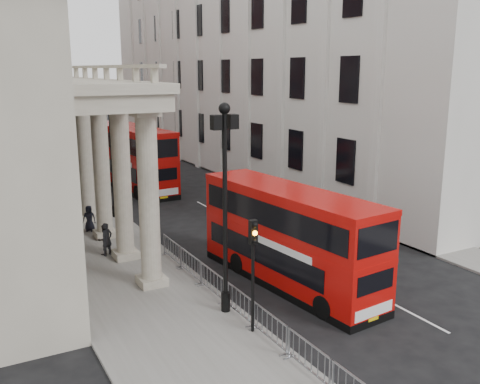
{
  "coord_description": "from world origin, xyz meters",
  "views": [
    {
      "loc": [
        -9.64,
        -13.76,
        9.67
      ],
      "look_at": [
        3.2,
        9.76,
        3.45
      ],
      "focal_mm": 40.0,
      "sensor_mm": 36.0,
      "label": 1
    }
  ],
  "objects_px": {
    "monument_column": "(35,32)",
    "lamp_post_south": "(225,195)",
    "lamp_post_mid": "(111,144)",
    "bus_far": "(132,156)",
    "lamp_post_north": "(63,123)",
    "pedestrian_b": "(104,240)",
    "bus_near": "(289,235)",
    "pedestrian_a": "(107,239)",
    "traffic_light": "(253,255)",
    "pedestrian_c": "(89,218)"
  },
  "relations": [
    {
      "from": "lamp_post_south",
      "to": "pedestrian_c",
      "type": "xyz_separation_m",
      "value": [
        -2.22,
        13.59,
        -4.01
      ]
    },
    {
      "from": "lamp_post_mid",
      "to": "bus_near",
      "type": "distance_m",
      "value": 15.33
    },
    {
      "from": "bus_far",
      "to": "traffic_light",
      "type": "bearing_deg",
      "value": -102.82
    },
    {
      "from": "traffic_light",
      "to": "pedestrian_b",
      "type": "distance_m",
      "value": 11.57
    },
    {
      "from": "lamp_post_mid",
      "to": "pedestrian_b",
      "type": "height_order",
      "value": "lamp_post_mid"
    },
    {
      "from": "pedestrian_b",
      "to": "lamp_post_mid",
      "type": "bearing_deg",
      "value": -129.67
    },
    {
      "from": "bus_far",
      "to": "pedestrian_a",
      "type": "relative_size",
      "value": 6.88
    },
    {
      "from": "traffic_light",
      "to": "bus_near",
      "type": "height_order",
      "value": "bus_near"
    },
    {
      "from": "monument_column",
      "to": "lamp_post_south",
      "type": "xyz_separation_m",
      "value": [
        -6.6,
        -88.0,
        -11.07
      ]
    },
    {
      "from": "lamp_post_south",
      "to": "bus_far",
      "type": "bearing_deg",
      "value": 80.83
    },
    {
      "from": "lamp_post_south",
      "to": "pedestrian_b",
      "type": "bearing_deg",
      "value": 105.51
    },
    {
      "from": "lamp_post_mid",
      "to": "bus_near",
      "type": "bearing_deg",
      "value": -74.93
    },
    {
      "from": "pedestrian_a",
      "to": "bus_far",
      "type": "bearing_deg",
      "value": 40.9
    },
    {
      "from": "pedestrian_b",
      "to": "pedestrian_a",
      "type": "bearing_deg",
      "value": 92.47
    },
    {
      "from": "lamp_post_mid",
      "to": "pedestrian_a",
      "type": "distance_m",
      "value": 8.53
    },
    {
      "from": "lamp_post_mid",
      "to": "bus_near",
      "type": "height_order",
      "value": "lamp_post_mid"
    },
    {
      "from": "monument_column",
      "to": "pedestrian_b",
      "type": "distance_m",
      "value": 80.9
    },
    {
      "from": "pedestrian_a",
      "to": "pedestrian_c",
      "type": "xyz_separation_m",
      "value": [
        0.2,
        4.77,
        -0.08
      ]
    },
    {
      "from": "lamp_post_north",
      "to": "pedestrian_b",
      "type": "bearing_deg",
      "value": -96.23
    },
    {
      "from": "pedestrian_a",
      "to": "lamp_post_north",
      "type": "bearing_deg",
      "value": 57.11
    },
    {
      "from": "lamp_post_south",
      "to": "lamp_post_north",
      "type": "xyz_separation_m",
      "value": [
        0.0,
        32.0,
        0.0
      ]
    },
    {
      "from": "pedestrian_a",
      "to": "pedestrian_c",
      "type": "relative_size",
      "value": 1.11
    },
    {
      "from": "bus_far",
      "to": "pedestrian_c",
      "type": "bearing_deg",
      "value": -124.18
    },
    {
      "from": "lamp_post_south",
      "to": "lamp_post_north",
      "type": "bearing_deg",
      "value": 90.0
    },
    {
      "from": "lamp_post_south",
      "to": "lamp_post_north",
      "type": "distance_m",
      "value": 32.0
    },
    {
      "from": "lamp_post_mid",
      "to": "pedestrian_a",
      "type": "height_order",
      "value": "lamp_post_mid"
    },
    {
      "from": "lamp_post_mid",
      "to": "pedestrian_b",
      "type": "bearing_deg",
      "value": -109.82
    },
    {
      "from": "lamp_post_south",
      "to": "traffic_light",
      "type": "relative_size",
      "value": 1.93
    },
    {
      "from": "monument_column",
      "to": "pedestrian_b",
      "type": "bearing_deg",
      "value": -96.58
    },
    {
      "from": "bus_near",
      "to": "pedestrian_b",
      "type": "relative_size",
      "value": 6.53
    },
    {
      "from": "bus_far",
      "to": "pedestrian_c",
      "type": "height_order",
      "value": "bus_far"
    },
    {
      "from": "bus_far",
      "to": "pedestrian_a",
      "type": "bearing_deg",
      "value": -116.73
    },
    {
      "from": "lamp_post_north",
      "to": "traffic_light",
      "type": "relative_size",
      "value": 1.93
    },
    {
      "from": "monument_column",
      "to": "bus_far",
      "type": "bearing_deg",
      "value": -92.39
    },
    {
      "from": "bus_near",
      "to": "lamp_post_south",
      "type": "bearing_deg",
      "value": -166.2
    },
    {
      "from": "monument_column",
      "to": "bus_near",
      "type": "distance_m",
      "value": 87.71
    },
    {
      "from": "bus_near",
      "to": "pedestrian_a",
      "type": "relative_size",
      "value": 6.06
    },
    {
      "from": "pedestrian_c",
      "to": "lamp_post_north",
      "type": "bearing_deg",
      "value": 109.29
    },
    {
      "from": "lamp_post_south",
      "to": "monument_column",
      "type": "bearing_deg",
      "value": 85.71
    },
    {
      "from": "lamp_post_mid",
      "to": "bus_far",
      "type": "xyz_separation_m",
      "value": [
        3.94,
        8.44,
        -2.26
      ]
    },
    {
      "from": "monument_column",
      "to": "bus_near",
      "type": "bearing_deg",
      "value": -91.77
    },
    {
      "from": "lamp_post_mid",
      "to": "bus_far",
      "type": "relative_size",
      "value": 0.7
    },
    {
      "from": "bus_near",
      "to": "lamp_post_mid",
      "type": "bearing_deg",
      "value": 99.21
    },
    {
      "from": "lamp_post_mid",
      "to": "pedestrian_a",
      "type": "xyz_separation_m",
      "value": [
        -2.42,
        -7.18,
        -3.92
      ]
    },
    {
      "from": "bus_far",
      "to": "pedestrian_a",
      "type": "height_order",
      "value": "bus_far"
    },
    {
      "from": "lamp_post_mid",
      "to": "traffic_light",
      "type": "relative_size",
      "value": 1.93
    },
    {
      "from": "monument_column",
      "to": "pedestrian_c",
      "type": "height_order",
      "value": "monument_column"
    },
    {
      "from": "monument_column",
      "to": "traffic_light",
      "type": "height_order",
      "value": "monument_column"
    },
    {
      "from": "bus_near",
      "to": "pedestrian_c",
      "type": "distance_m",
      "value": 13.73
    },
    {
      "from": "lamp_post_mid",
      "to": "lamp_post_north",
      "type": "bearing_deg",
      "value": 90.0
    }
  ]
}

